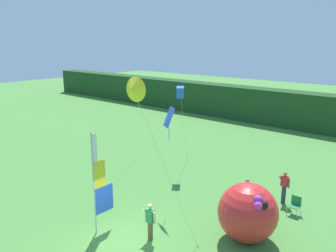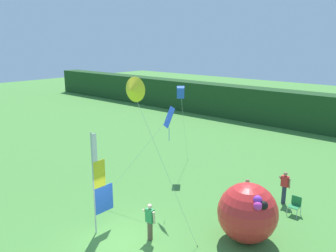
{
  "view_description": "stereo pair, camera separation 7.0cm",
  "coord_description": "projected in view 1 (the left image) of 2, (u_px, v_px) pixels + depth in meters",
  "views": [
    {
      "loc": [
        9.78,
        -8.44,
        8.16
      ],
      "look_at": [
        -0.57,
        3.44,
        4.24
      ],
      "focal_mm": 36.85,
      "sensor_mm": 36.0,
      "label": 1
    },
    {
      "loc": [
        9.83,
        -8.4,
        8.16
      ],
      "look_at": [
        -0.57,
        3.44,
        4.24
      ],
      "focal_mm": 36.85,
      "sensor_mm": 36.0,
      "label": 2
    }
  ],
  "objects": [
    {
      "name": "kite_blue_box_0",
      "position": [
        180.0,
        93.0,
        21.33
      ],
      "size": [
        0.99,
        2.01,
        5.42
      ],
      "color": "brown",
      "rests_on": "ground"
    },
    {
      "name": "kite_yellow_delta_2",
      "position": [
        133.0,
        90.0,
        11.37
      ],
      "size": [
        1.52,
        2.6,
        7.01
      ],
      "color": "brown",
      "rests_on": "ground"
    },
    {
      "name": "person_far_left",
      "position": [
        150.0,
        221.0,
        14.35
      ],
      "size": [
        0.55,
        0.48,
        1.62
      ],
      "color": "brown",
      "rests_on": "ground"
    },
    {
      "name": "distant_treeline",
      "position": [
        320.0,
        113.0,
        31.46
      ],
      "size": [
        80.0,
        2.4,
        3.46
      ],
      "primitive_type": "cube",
      "color": "#1E421E",
      "rests_on": "ground"
    },
    {
      "name": "person_near_banner",
      "position": [
        284.0,
        186.0,
        17.58
      ],
      "size": [
        0.55,
        0.48,
        1.72
      ],
      "color": "#2D334C",
      "rests_on": "ground"
    },
    {
      "name": "inflatable_balloon",
      "position": [
        248.0,
        212.0,
        14.24
      ],
      "size": [
        2.5,
        2.5,
        2.5
      ],
      "color": "red",
      "rests_on": "ground"
    },
    {
      "name": "person_mid_field",
      "position": [
        247.0,
        194.0,
        16.83
      ],
      "size": [
        0.55,
        0.48,
        1.66
      ],
      "color": "#2D334C",
      "rests_on": "ground"
    },
    {
      "name": "ground_plane",
      "position": [
        124.0,
        242.0,
        14.38
      ],
      "size": [
        120.0,
        120.0,
        0.0
      ],
      "primitive_type": "plane",
      "color": "#478438"
    },
    {
      "name": "folding_chair",
      "position": [
        295.0,
        204.0,
        16.57
      ],
      "size": [
        0.51,
        0.51,
        0.89
      ],
      "color": "#BCBCC1",
      "rests_on": "ground"
    },
    {
      "name": "banner_flag",
      "position": [
        99.0,
        184.0,
        14.71
      ],
      "size": [
        0.06,
        1.03,
        4.56
      ],
      "color": "#B7B7BC",
      "rests_on": "ground"
    },
    {
      "name": "kite_blue_diamond_1",
      "position": [
        167.0,
        120.0,
        16.85
      ],
      "size": [
        2.79,
        3.21,
        5.0
      ],
      "color": "brown",
      "rests_on": "ground"
    }
  ]
}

